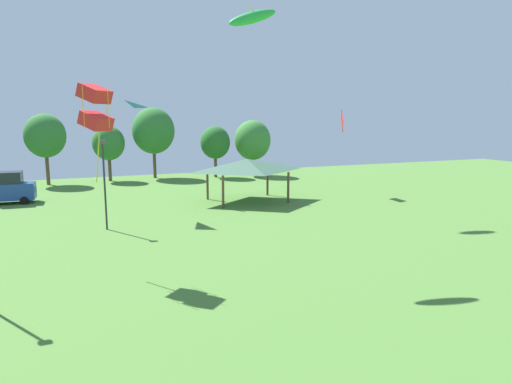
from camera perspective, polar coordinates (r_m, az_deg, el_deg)
The scene contains 12 objects.
kite_flying_1 at distance 22.10m, azimuth -19.45°, elevation 9.93°, with size 1.65×1.65×4.49m.
kite_flying_2 at distance 33.69m, azimuth -16.18°, elevation 9.86°, with size 1.65×2.18×0.57m.
kite_flying_5 at distance 42.72m, azimuth 10.70°, elevation 8.78°, with size 1.06×1.93×2.17m.
kite_flying_7 at distance 23.19m, azimuth -0.44°, elevation 20.98°, with size 2.53×0.59×1.26m.
parked_car_second_from_left at distance 42.77m, azimuth -28.64°, elevation 0.43°, with size 4.23×2.26×2.63m.
park_pavilion at distance 38.31m, azimuth -1.14°, elevation 3.39°, with size 7.35×5.44×3.60m.
light_post_0 at distance 30.04m, azimuth -18.43°, elevation 1.53°, with size 0.36×0.20×5.67m.
treeline_tree_2 at distance 52.45m, azimuth -24.87°, elevation 6.38°, with size 4.14×4.14×7.42m.
treeline_tree_3 at distance 53.15m, azimuth -17.96°, elevation 5.83°, with size 3.50×3.50×6.15m.
treeline_tree_4 at distance 54.48m, azimuth -12.70°, elevation 7.47°, with size 4.84×4.84×8.15m.
treeline_tree_5 at distance 54.04m, azimuth -5.12°, elevation 6.16°, with size 3.48×3.48×6.02m.
treeline_tree_6 at distance 55.33m, azimuth -0.43°, elevation 6.49°, with size 4.36×4.36×6.70m.
Camera 1 is at (-5.85, 3.28, 7.08)m, focal length 32.00 mm.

